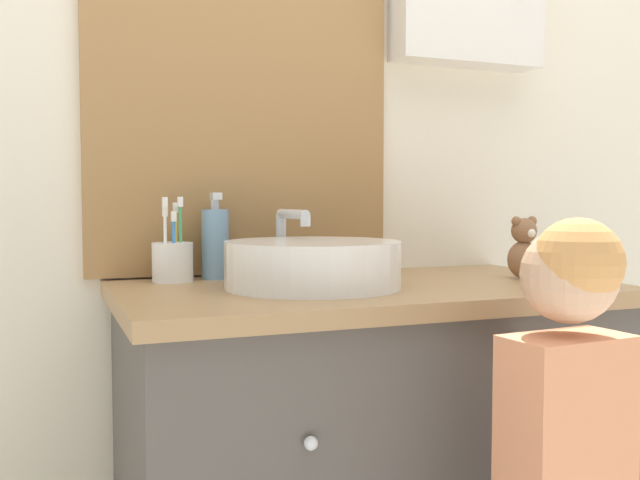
{
  "coord_description": "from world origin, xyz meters",
  "views": [
    {
      "loc": [
        -0.65,
        -1.06,
        0.97
      ],
      "look_at": [
        -0.13,
        0.26,
        0.89
      ],
      "focal_mm": 40.0,
      "sensor_mm": 36.0,
      "label": 1
    }
  ],
  "objects_px": {
    "sink_basin": "(313,263)",
    "toothbrush_holder": "(173,260)",
    "teddy_bear": "(524,249)",
    "soap_dispenser": "(215,243)",
    "child_figure": "(565,464)"
  },
  "relations": [
    {
      "from": "teddy_bear",
      "to": "soap_dispenser",
      "type": "bearing_deg",
      "value": 159.93
    },
    {
      "from": "child_figure",
      "to": "toothbrush_holder",
      "type": "bearing_deg",
      "value": 126.77
    },
    {
      "from": "child_figure",
      "to": "teddy_bear",
      "type": "bearing_deg",
      "value": 59.98
    },
    {
      "from": "soap_dispenser",
      "to": "child_figure",
      "type": "relative_size",
      "value": 0.21
    },
    {
      "from": "child_figure",
      "to": "sink_basin",
      "type": "bearing_deg",
      "value": 118.69
    },
    {
      "from": "soap_dispenser",
      "to": "teddy_bear",
      "type": "height_order",
      "value": "soap_dispenser"
    },
    {
      "from": "soap_dispenser",
      "to": "child_figure",
      "type": "bearing_deg",
      "value": -59.83
    },
    {
      "from": "soap_dispenser",
      "to": "teddy_bear",
      "type": "distance_m",
      "value": 0.71
    },
    {
      "from": "soap_dispenser",
      "to": "child_figure",
      "type": "xyz_separation_m",
      "value": [
        0.4,
        -0.69,
        -0.32
      ]
    },
    {
      "from": "sink_basin",
      "to": "toothbrush_holder",
      "type": "distance_m",
      "value": 0.33
    },
    {
      "from": "toothbrush_holder",
      "to": "teddy_bear",
      "type": "relative_size",
      "value": 1.31
    },
    {
      "from": "toothbrush_holder",
      "to": "teddy_bear",
      "type": "xyz_separation_m",
      "value": [
        0.76,
        -0.22,
        0.02
      ]
    },
    {
      "from": "soap_dispenser",
      "to": "toothbrush_holder",
      "type": "bearing_deg",
      "value": -168.91
    },
    {
      "from": "soap_dispenser",
      "to": "child_figure",
      "type": "height_order",
      "value": "soap_dispenser"
    },
    {
      "from": "sink_basin",
      "to": "teddy_bear",
      "type": "distance_m",
      "value": 0.51
    }
  ]
}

